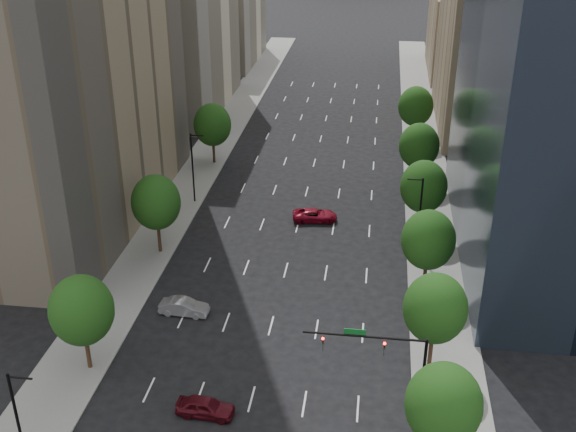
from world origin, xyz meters
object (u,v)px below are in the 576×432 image
at_px(car_maroon, 205,407).
at_px(car_silver, 184,307).
at_px(traffic_signal, 391,357).
at_px(car_red_far, 315,215).

relative_size(car_maroon, car_silver, 0.97).
xyz_separation_m(traffic_signal, car_red_far, (-8.67, 31.80, -4.45)).
relative_size(car_silver, car_red_far, 0.89).
xyz_separation_m(traffic_signal, car_maroon, (-13.66, -2.20, -4.41)).
bearing_deg(car_red_far, traffic_signal, -171.45).
height_order(traffic_signal, car_maroon, traffic_signal).
bearing_deg(traffic_signal, car_maroon, -170.83).
distance_m(traffic_signal, car_red_far, 33.26).
relative_size(traffic_signal, car_maroon, 2.03).
xyz_separation_m(car_maroon, car_red_far, (4.99, 34.01, -0.04)).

